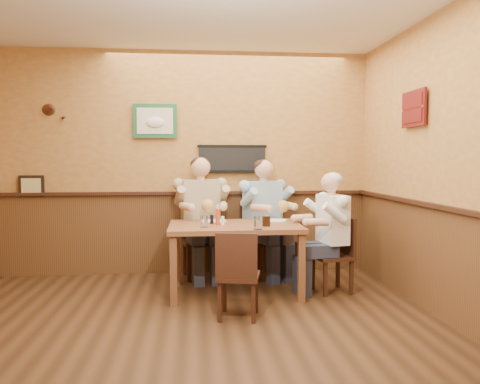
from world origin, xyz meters
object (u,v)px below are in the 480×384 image
Objects in this scene: chair_right_end at (332,255)px; water_glass_mid at (258,223)px; chair_back_left at (201,240)px; salt_shaker at (223,221)px; chair_back_right at (262,240)px; cola_tumbler at (266,221)px; dining_table at (235,233)px; diner_white_elder at (332,239)px; chair_near_side at (238,274)px; diner_blue_polo at (262,224)px; pepper_shaker at (212,219)px; hot_sauce_bottle at (218,216)px; water_glass_left at (204,221)px; diner_tan_shirt at (201,224)px.

water_glass_mid reaches higher than chair_right_end.
salt_shaker is at bearing -83.63° from chair_back_left.
cola_tumbler is at bearing -119.78° from chair_back_right.
dining_table is at bearing 150.45° from cola_tumbler.
diner_white_elder is at bearing -0.84° from salt_shaker.
chair_near_side is 0.62× the size of diner_blue_polo.
water_glass_mid reaches higher than pepper_shaker.
diner_white_elder reaches higher than pepper_shaker.
chair_back_left is at bearing 106.32° from salt_shaker.
diner_blue_polo reaches higher than salt_shaker.
chair_back_left is 0.74m from pepper_shaker.
hot_sauce_bottle is 2.03× the size of pepper_shaker.
water_glass_left is 1.06× the size of cola_tumbler.
diner_tan_shirt reaches higher than salt_shaker.
diner_white_elder is (1.41, -0.78, 0.12)m from chair_back_left.
diner_white_elder is 1.41m from water_glass_left.
dining_table is 1.54× the size of chair_back_right.
pepper_shaker is (-0.06, 0.09, -0.05)m from hot_sauce_bottle.
dining_table is at bearing 18.06° from salt_shaker.
water_glass_left is at bearing -153.86° from diner_blue_polo.
water_glass_mid is (0.55, -1.11, 0.35)m from chair_back_left.
dining_table is 10.66× the size of water_glass_mid.
pepper_shaker is at bearing -90.00° from chair_back_left.
diner_tan_shirt reaches higher than cola_tumbler.
chair_back_right reaches higher than pepper_shaker.
diner_tan_shirt is (-0.32, 1.50, 0.26)m from chair_near_side.
water_glass_mid is 0.53m from hot_sauce_bottle.
chair_near_side is (-1.09, -0.72, -0.01)m from chair_right_end.
diner_blue_polo is 11.19× the size of water_glass_left.
salt_shaker is 0.96× the size of pepper_shaker.
diner_tan_shirt is 0.76m from diner_blue_polo.
cola_tumbler is at bearing -91.16° from diner_white_elder.
water_glass_mid is at bearing -124.78° from chair_back_right.
chair_back_right is 0.69× the size of diner_tan_shirt.
water_glass_mid is (0.53, -0.22, 0.01)m from water_glass_left.
pepper_shaker is at bearing -105.72° from diner_white_elder.
dining_table is at bearing -103.37° from diner_white_elder.
salt_shaker is (0.22, -0.76, 0.14)m from diner_tan_shirt.
chair_near_side is 6.11× the size of water_glass_mid.
chair_near_side is 0.89m from hot_sauce_bottle.
chair_back_left reaches higher than chair_back_right.
diner_blue_polo reaches higher than chair_right_end.
chair_back_left is 0.20m from diner_tan_shirt.
diner_blue_polo reaches higher than chair_near_side.
chair_right_end is at bearing -38.84° from diner_tan_shirt.
chair_near_side is (0.32, -1.50, -0.06)m from chair_back_left.
pepper_shaker is (-0.56, 0.25, -0.01)m from cola_tumbler.
water_glass_left reaches higher than dining_table.
chair_near_side is 1.32m from diner_white_elder.
cola_tumbler is (0.67, -0.90, 0.14)m from diner_tan_shirt.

